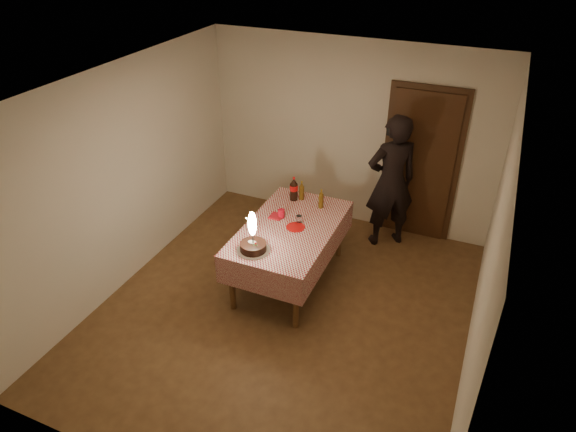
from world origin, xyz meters
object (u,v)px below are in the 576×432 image
object	(u,v)px
dining_table	(290,234)
red_plate	(296,227)
photographer	(391,182)
amber_bottle_left	(302,191)
birthday_cake	(253,242)
cola_bottle	(294,189)
clear_cup	(299,219)
amber_bottle_right	(321,199)
red_cup	(281,213)

from	to	relation	value
dining_table	red_plate	xyz separation A→B (m)	(0.07, 0.02, 0.11)
photographer	amber_bottle_left	bearing A→B (deg)	-147.08
birthday_cake	cola_bottle	world-z (taller)	birthday_cake
red_plate	clear_cup	bearing A→B (deg)	92.54
amber_bottle_right	photographer	xyz separation A→B (m)	(0.69, 0.74, 0.03)
clear_cup	photographer	bearing A→B (deg)	55.51
red_cup	amber_bottle_left	world-z (taller)	amber_bottle_left
amber_bottle_right	photographer	world-z (taller)	photographer
clear_cup	amber_bottle_left	xyz separation A→B (m)	(-0.18, 0.53, 0.07)
photographer	clear_cup	bearing A→B (deg)	-124.49
amber_bottle_right	clear_cup	bearing A→B (deg)	-105.08
dining_table	amber_bottle_right	world-z (taller)	amber_bottle_right
red_cup	birthday_cake	bearing A→B (deg)	-89.83
amber_bottle_left	amber_bottle_right	distance (m)	0.32
clear_cup	cola_bottle	world-z (taller)	cola_bottle
amber_bottle_left	amber_bottle_right	world-z (taller)	same
cola_bottle	amber_bottle_left	bearing A→B (deg)	29.59
red_plate	red_cup	bearing A→B (deg)	149.08
amber_bottle_left	amber_bottle_right	size ratio (longest dim) A/B	1.00
amber_bottle_left	photographer	distance (m)	1.18
amber_bottle_left	photographer	bearing A→B (deg)	32.92
red_plate	amber_bottle_left	bearing A→B (deg)	106.11
red_plate	photographer	size ratio (longest dim) A/B	0.12
amber_bottle_left	cola_bottle	bearing A→B (deg)	-150.41
dining_table	photographer	world-z (taller)	photographer
dining_table	red_plate	size ratio (longest dim) A/B	7.82
birthday_cake	amber_bottle_left	size ratio (longest dim) A/B	1.91
red_plate	cola_bottle	world-z (taller)	cola_bottle
cola_bottle	amber_bottle_right	xyz separation A→B (m)	(0.39, -0.05, -0.03)
birthday_cake	red_cup	distance (m)	0.76
amber_bottle_left	dining_table	bearing A→B (deg)	-79.72
birthday_cake	amber_bottle_left	bearing A→B (deg)	87.49
birthday_cake	amber_bottle_right	bearing A→B (deg)	73.00
birthday_cake	photographer	world-z (taller)	photographer
red_plate	red_cup	distance (m)	0.29
red_plate	cola_bottle	xyz separation A→B (m)	(-0.28, 0.60, 0.15)
birthday_cake	amber_bottle_right	xyz separation A→B (m)	(0.35, 1.16, 0.00)
clear_cup	amber_bottle_left	world-z (taller)	amber_bottle_left
red_plate	cola_bottle	bearing A→B (deg)	114.62
clear_cup	amber_bottle_right	size ratio (longest dim) A/B	0.35
red_cup	amber_bottle_right	distance (m)	0.54
red_cup	amber_bottle_left	xyz separation A→B (m)	(0.06, 0.51, 0.07)
amber_bottle_right	photographer	distance (m)	1.01
red_cup	cola_bottle	distance (m)	0.47
red_cup	photographer	size ratio (longest dim) A/B	0.05
red_plate	clear_cup	world-z (taller)	clear_cup
cola_bottle	amber_bottle_right	bearing A→B (deg)	-7.69
birthday_cake	photographer	xyz separation A→B (m)	(1.04, 1.90, 0.03)
birthday_cake	amber_bottle_left	world-z (taller)	birthday_cake
red_cup	photographer	world-z (taller)	photographer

